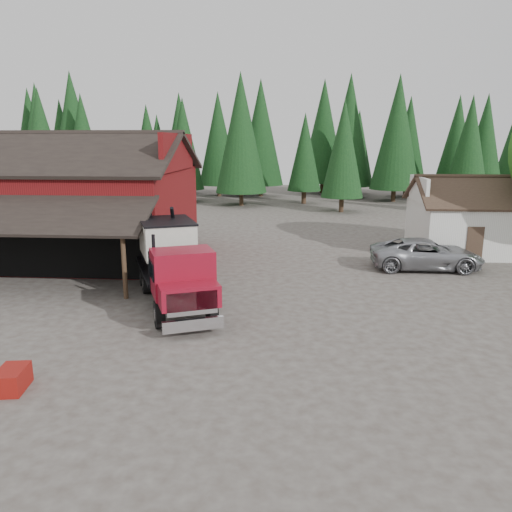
{
  "coord_description": "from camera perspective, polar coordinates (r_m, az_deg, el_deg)",
  "views": [
    {
      "loc": [
        1.51,
        -17.82,
        6.56
      ],
      "look_at": [
        -0.07,
        2.81,
        1.8
      ],
      "focal_mm": 35.0,
      "sensor_mm": 36.0,
      "label": 1
    }
  ],
  "objects": [
    {
      "name": "conifer_backdrop",
      "position": [
        60.19,
        2.94,
        6.69
      ],
      "size": [
        76.0,
        16.0,
        16.0
      ],
      "primitive_type": null,
      "color": "black",
      "rests_on": "ground"
    },
    {
      "name": "near_pine_d",
      "position": [
        52.12,
        -1.73,
        13.87
      ],
      "size": [
        5.28,
        5.28,
        13.4
      ],
      "color": "#382619",
      "rests_on": "ground"
    },
    {
      "name": "near_pine_a",
      "position": [
        51.5,
        -23.29,
        11.75
      ],
      "size": [
        4.4,
        4.4,
        11.4
      ],
      "color": "#382619",
      "rests_on": "ground"
    },
    {
      "name": "feed_truck",
      "position": [
        20.77,
        -9.48,
        -0.58
      ],
      "size": [
        5.24,
        8.57,
        3.77
      ],
      "rotation": [
        0.0,
        0.0,
        0.39
      ],
      "color": "black",
      "rests_on": "ground"
    },
    {
      "name": "farmhouse",
      "position": [
        33.25,
        24.59,
        3.32
      ],
      "size": [
        8.6,
        6.42,
        4.65
      ],
      "color": "silver",
      "rests_on": "ground"
    },
    {
      "name": "near_pine_b",
      "position": [
        48.03,
        9.97,
        11.97
      ],
      "size": [
        3.96,
        3.96,
        10.4
      ],
      "color": "#382619",
      "rests_on": "ground"
    },
    {
      "name": "equip_box",
      "position": [
        15.34,
        -26.09,
        -12.55
      ],
      "size": [
        0.86,
        1.19,
        0.6
      ],
      "primitive_type": "cube",
      "rotation": [
        0.0,
        0.0,
        0.15
      ],
      "color": "maroon",
      "rests_on": "ground"
    },
    {
      "name": "silver_car",
      "position": [
        27.63,
        18.89,
        0.21
      ],
      "size": [
        5.73,
        2.65,
        1.59
      ],
      "primitive_type": "imported",
      "rotation": [
        0.0,
        0.0,
        1.57
      ],
      "color": "#9D9EA4",
      "rests_on": "ground"
    },
    {
      "name": "ground",
      "position": [
        19.05,
        -0.44,
        -7.19
      ],
      "size": [
        120.0,
        120.0,
        0.0
      ],
      "primitive_type": "plane",
      "color": "#433B34",
      "rests_on": "ground"
    },
    {
      "name": "red_barn",
      "position": [
        30.66,
        -19.82,
        4.94
      ],
      "size": [
        12.8,
        13.63,
        7.18
      ],
      "color": "maroon",
      "rests_on": "ground"
    }
  ]
}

